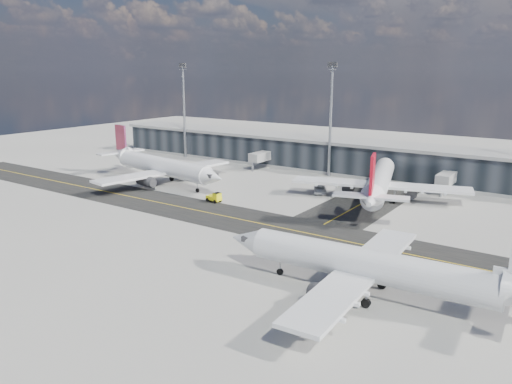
{
  "coord_description": "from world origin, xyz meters",
  "views": [
    {
      "loc": [
        56.5,
        -67.55,
        27.36
      ],
      "look_at": [
        5.54,
        6.52,
        5.0
      ],
      "focal_mm": 35.0,
      "sensor_mm": 36.0,
      "label": 1
    }
  ],
  "objects_px": {
    "airliner_redtail": "(379,182)",
    "service_van": "(320,190)",
    "airliner_near": "(373,267)",
    "baggage_tug": "(215,197)",
    "airliner_af": "(161,166)"
  },
  "relations": [
    {
      "from": "airliner_af",
      "to": "service_van",
      "type": "relative_size",
      "value": 7.16
    },
    {
      "from": "airliner_af",
      "to": "baggage_tug",
      "type": "xyz_separation_m",
      "value": [
        22.05,
        -6.59,
        -3.18
      ]
    },
    {
      "from": "airliner_af",
      "to": "service_van",
      "type": "height_order",
      "value": "airliner_af"
    },
    {
      "from": "airliner_redtail",
      "to": "service_van",
      "type": "bearing_deg",
      "value": 165.03
    },
    {
      "from": "airliner_af",
      "to": "airliner_near",
      "type": "distance_m",
      "value": 72.86
    },
    {
      "from": "airliner_near",
      "to": "baggage_tug",
      "type": "bearing_deg",
      "value": 58.7
    },
    {
      "from": "airliner_af",
      "to": "baggage_tug",
      "type": "distance_m",
      "value": 23.23
    },
    {
      "from": "airliner_redtail",
      "to": "baggage_tug",
      "type": "bearing_deg",
      "value": -161.19
    },
    {
      "from": "airliner_af",
      "to": "baggage_tug",
      "type": "height_order",
      "value": "airliner_af"
    },
    {
      "from": "service_van",
      "to": "baggage_tug",
      "type": "bearing_deg",
      "value": -154.36
    },
    {
      "from": "airliner_af",
      "to": "airliner_near",
      "type": "height_order",
      "value": "airliner_af"
    },
    {
      "from": "airliner_redtail",
      "to": "airliner_af",
      "type": "bearing_deg",
      "value": 178.39
    },
    {
      "from": "airliner_near",
      "to": "baggage_tug",
      "type": "distance_m",
      "value": 50.27
    },
    {
      "from": "airliner_redtail",
      "to": "service_van",
      "type": "distance_m",
      "value": 13.95
    },
    {
      "from": "baggage_tug",
      "to": "service_van",
      "type": "relative_size",
      "value": 0.6
    }
  ]
}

